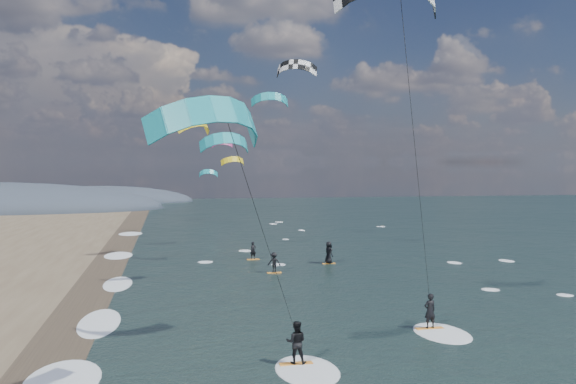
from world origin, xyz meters
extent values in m
cube|color=#382D23|center=(-12.00, 10.00, 0.00)|extent=(3.00, 240.00, 0.00)
ellipsoid|color=#3D4756|center=(-22.00, 120.00, 0.00)|extent=(40.00, 18.00, 7.00)
cube|color=orange|center=(6.09, 10.59, 0.03)|extent=(1.44, 0.43, 0.06)
imported|color=black|center=(6.09, 10.59, 0.95)|extent=(0.72, 0.55, 1.78)
ellipsoid|color=white|center=(6.39, 9.79, 0.00)|extent=(2.60, 4.20, 0.12)
cylinder|color=black|center=(4.09, 7.59, 8.51)|extent=(0.02, 0.02, 16.12)
cube|color=orange|center=(-1.72, 6.21, 0.03)|extent=(1.41, 0.43, 0.07)
imported|color=black|center=(-1.72, 6.21, 0.96)|extent=(1.01, 0.87, 1.79)
ellipsoid|color=white|center=(-1.42, 5.41, 0.00)|extent=(2.60, 4.20, 0.12)
cylinder|color=black|center=(-3.47, 3.21, 5.73)|extent=(0.02, 0.02, 11.25)
cube|color=orange|center=(0.93, 28.37, 0.03)|extent=(1.10, 0.35, 0.05)
imported|color=black|center=(0.93, 28.37, 0.83)|extent=(1.15, 0.94, 1.55)
cube|color=orange|center=(6.17, 32.04, 0.03)|extent=(1.10, 0.35, 0.05)
imported|color=black|center=(6.17, 32.04, 0.96)|extent=(0.84, 1.03, 1.81)
cube|color=orange|center=(0.22, 35.41, 0.03)|extent=(1.10, 0.35, 0.05)
imported|color=black|center=(0.22, 35.41, 0.80)|extent=(0.62, 0.49, 1.51)
ellipsoid|color=white|center=(-10.80, 6.00, 0.00)|extent=(2.40, 5.40, 0.11)
ellipsoid|color=white|center=(-10.80, 15.00, 0.00)|extent=(2.40, 5.40, 0.11)
ellipsoid|color=white|center=(-10.80, 26.00, 0.00)|extent=(2.40, 5.40, 0.11)
ellipsoid|color=white|center=(-10.80, 40.00, 0.00)|extent=(2.40, 5.40, 0.11)
ellipsoid|color=white|center=(-10.80, 58.00, 0.00)|extent=(2.40, 5.40, 0.11)
camera|label=1|loc=(-6.86, -19.84, 8.51)|focal=40.00mm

